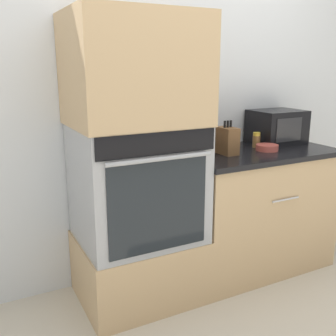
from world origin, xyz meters
name	(u,v)px	position (x,y,z in m)	size (l,w,h in m)	color
ground_plane	(212,303)	(0.00, 0.00, 0.00)	(12.00, 12.00, 0.00)	beige
wall_back	(166,96)	(0.00, 0.63, 1.25)	(8.00, 0.05, 2.50)	silver
oven_cabinet_base	(139,266)	(-0.37, 0.30, 0.20)	(0.74, 0.60, 0.41)	tan
wall_oven	(137,183)	(-0.37, 0.30, 0.76)	(0.71, 0.64, 0.71)	#9EA0A5
oven_cabinet_upper	(135,70)	(-0.37, 0.30, 1.43)	(0.74, 0.60, 0.62)	tan
counter_unit	(253,209)	(0.54, 0.30, 0.44)	(1.11, 0.63, 0.88)	tan
microwave	(277,127)	(0.84, 0.43, 1.00)	(0.38, 0.31, 0.25)	black
knife_block	(227,141)	(0.28, 0.29, 0.97)	(0.10, 0.15, 0.22)	brown
bowl	(267,148)	(0.59, 0.25, 0.90)	(0.15, 0.15, 0.04)	#B24C42
condiment_jar_near	(217,140)	(0.35, 0.52, 0.93)	(0.04, 0.04, 0.10)	silver
condiment_jar_mid	(256,140)	(0.60, 0.37, 0.93)	(0.06, 0.06, 0.11)	brown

